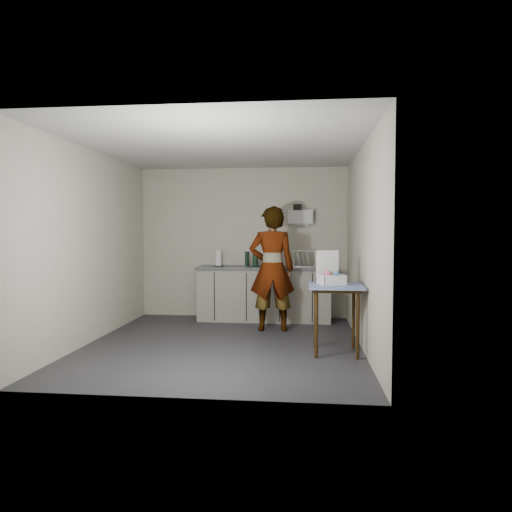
# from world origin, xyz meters

# --- Properties ---
(ground) EXTENTS (4.00, 4.00, 0.00)m
(ground) POSITION_xyz_m (0.00, 0.00, 0.00)
(ground) COLOR #2B2B30
(ground) RESTS_ON ground
(wall_back) EXTENTS (3.60, 0.02, 2.60)m
(wall_back) POSITION_xyz_m (0.00, 1.99, 1.30)
(wall_back) COLOR beige
(wall_back) RESTS_ON ground
(wall_right) EXTENTS (0.02, 4.00, 2.60)m
(wall_right) POSITION_xyz_m (1.79, 0.00, 1.30)
(wall_right) COLOR beige
(wall_right) RESTS_ON ground
(wall_left) EXTENTS (0.02, 4.00, 2.60)m
(wall_left) POSITION_xyz_m (-1.79, 0.00, 1.30)
(wall_left) COLOR beige
(wall_left) RESTS_ON ground
(ceiling) EXTENTS (3.60, 4.00, 0.01)m
(ceiling) POSITION_xyz_m (0.00, 0.00, 2.60)
(ceiling) COLOR silver
(ceiling) RESTS_ON wall_back
(kitchen_counter) EXTENTS (2.24, 0.62, 0.91)m
(kitchen_counter) POSITION_xyz_m (0.40, 1.70, 0.43)
(kitchen_counter) COLOR black
(kitchen_counter) RESTS_ON ground
(wall_shelf) EXTENTS (0.42, 0.18, 0.37)m
(wall_shelf) POSITION_xyz_m (1.00, 1.92, 1.75)
(wall_shelf) COLOR white
(wall_shelf) RESTS_ON ground
(side_table) EXTENTS (0.66, 0.66, 0.84)m
(side_table) POSITION_xyz_m (1.45, -0.32, 0.74)
(side_table) COLOR #341F0B
(side_table) RESTS_ON ground
(standing_man) EXTENTS (0.73, 0.52, 1.87)m
(standing_man) POSITION_xyz_m (0.58, 0.92, 0.94)
(standing_man) COLOR #B2A593
(standing_man) RESTS_ON ground
(soap_bottle) EXTENTS (0.14, 0.14, 0.28)m
(soap_bottle) POSITION_xyz_m (0.25, 1.66, 1.05)
(soap_bottle) COLOR black
(soap_bottle) RESTS_ON kitchen_counter
(soda_can) EXTENTS (0.06, 0.06, 0.11)m
(soda_can) POSITION_xyz_m (0.41, 1.66, 0.97)
(soda_can) COLOR red
(soda_can) RESTS_ON kitchen_counter
(dark_bottle) EXTENTS (0.07, 0.07, 0.25)m
(dark_bottle) POSITION_xyz_m (0.10, 1.76, 1.03)
(dark_bottle) COLOR black
(dark_bottle) RESTS_ON kitchen_counter
(paper_towel) EXTENTS (0.16, 0.16, 0.28)m
(paper_towel) POSITION_xyz_m (-0.37, 1.64, 1.04)
(paper_towel) COLOR black
(paper_towel) RESTS_ON kitchen_counter
(dish_rack) EXTENTS (0.39, 0.29, 0.27)m
(dish_rack) POSITION_xyz_m (1.06, 1.73, 0.97)
(dish_rack) COLOR silver
(dish_rack) RESTS_ON kitchen_counter
(bakery_box) EXTENTS (0.37, 0.38, 0.41)m
(bakery_box) POSITION_xyz_m (1.39, -0.26, 0.94)
(bakery_box) COLOR white
(bakery_box) RESTS_ON side_table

